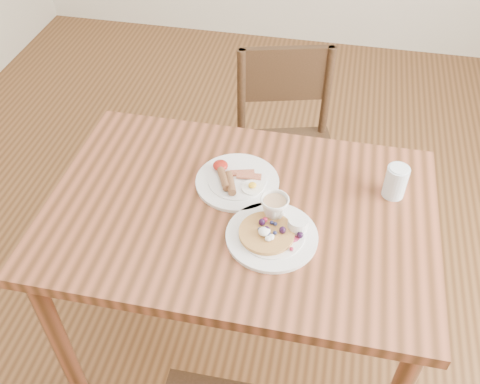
{
  "coord_description": "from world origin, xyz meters",
  "views": [
    {
      "loc": [
        0.23,
        -1.12,
        1.93
      ],
      "look_at": [
        0.0,
        0.0,
        0.82
      ],
      "focal_mm": 40.0,
      "sensor_mm": 36.0,
      "label": 1
    }
  ],
  "objects_px": {
    "chair_far": "(285,146)",
    "water_glass": "(396,182)",
    "dining_table": "(240,230)",
    "teacup_saucer": "(274,210)",
    "breakfast_plate": "(236,180)",
    "pancake_plate": "(273,234)"
  },
  "relations": [
    {
      "from": "breakfast_plate",
      "to": "teacup_saucer",
      "type": "distance_m",
      "value": 0.2
    },
    {
      "from": "dining_table",
      "to": "breakfast_plate",
      "type": "bearing_deg",
      "value": 108.21
    },
    {
      "from": "dining_table",
      "to": "water_glass",
      "type": "height_order",
      "value": "water_glass"
    },
    {
      "from": "breakfast_plate",
      "to": "dining_table",
      "type": "bearing_deg",
      "value": -71.79
    },
    {
      "from": "dining_table",
      "to": "breakfast_plate",
      "type": "relative_size",
      "value": 4.44
    },
    {
      "from": "teacup_saucer",
      "to": "water_glass",
      "type": "distance_m",
      "value": 0.4
    },
    {
      "from": "water_glass",
      "to": "dining_table",
      "type": "bearing_deg",
      "value": -160.91
    },
    {
      "from": "dining_table",
      "to": "water_glass",
      "type": "bearing_deg",
      "value": 19.09
    },
    {
      "from": "breakfast_plate",
      "to": "water_glass",
      "type": "height_order",
      "value": "water_glass"
    },
    {
      "from": "breakfast_plate",
      "to": "water_glass",
      "type": "bearing_deg",
      "value": 5.79
    },
    {
      "from": "dining_table",
      "to": "breakfast_plate",
      "type": "xyz_separation_m",
      "value": [
        -0.04,
        0.11,
        0.11
      ]
    },
    {
      "from": "chair_far",
      "to": "breakfast_plate",
      "type": "relative_size",
      "value": 3.26
    },
    {
      "from": "dining_table",
      "to": "teacup_saucer",
      "type": "height_order",
      "value": "teacup_saucer"
    },
    {
      "from": "pancake_plate",
      "to": "dining_table",
      "type": "bearing_deg",
      "value": 141.43
    },
    {
      "from": "chair_far",
      "to": "water_glass",
      "type": "height_order",
      "value": "chair_far"
    },
    {
      "from": "chair_far",
      "to": "teacup_saucer",
      "type": "relative_size",
      "value": 6.29
    },
    {
      "from": "dining_table",
      "to": "chair_far",
      "type": "xyz_separation_m",
      "value": [
        0.06,
        0.65,
        -0.16
      ]
    },
    {
      "from": "dining_table",
      "to": "pancake_plate",
      "type": "distance_m",
      "value": 0.19
    },
    {
      "from": "chair_far",
      "to": "water_glass",
      "type": "relative_size",
      "value": 8.15
    },
    {
      "from": "pancake_plate",
      "to": "water_glass",
      "type": "xyz_separation_m",
      "value": [
        0.34,
        0.25,
        0.04
      ]
    },
    {
      "from": "dining_table",
      "to": "pancake_plate",
      "type": "relative_size",
      "value": 4.44
    },
    {
      "from": "chair_far",
      "to": "breakfast_plate",
      "type": "bearing_deg",
      "value": 64.35
    }
  ]
}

